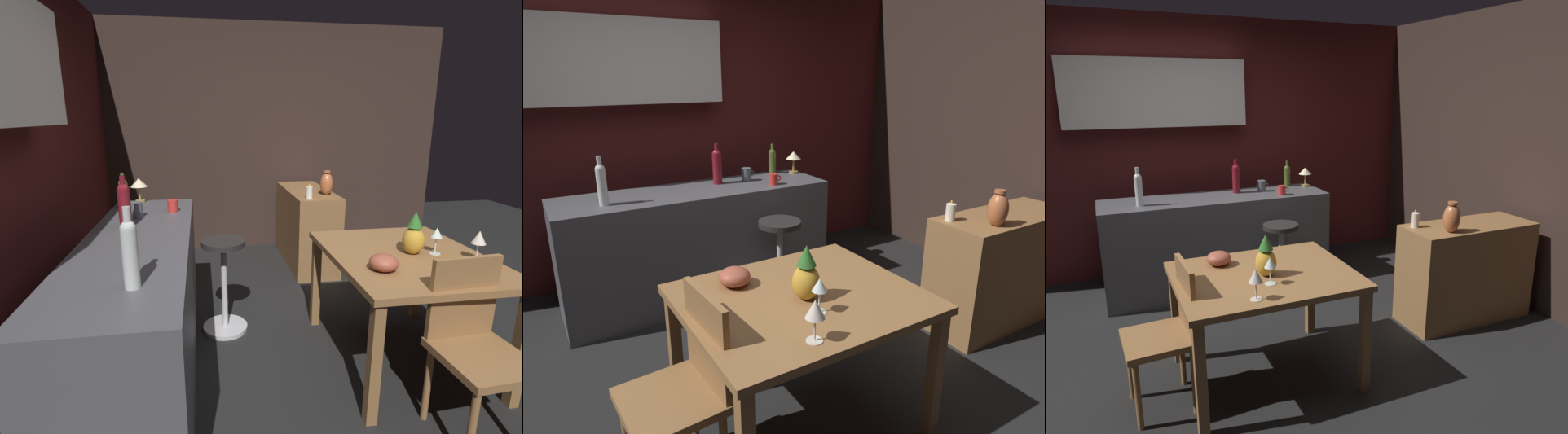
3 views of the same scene
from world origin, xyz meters
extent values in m
plane|color=black|center=(0.00, 0.00, 0.00)|extent=(9.00, 9.00, 0.00)
cube|color=#33231E|center=(2.55, 0.30, 1.30)|extent=(0.10, 4.40, 2.60)
cube|color=olive|center=(0.02, -0.25, 0.72)|extent=(1.13, 0.94, 0.04)
cube|color=olive|center=(-0.49, 0.17, 0.35)|extent=(0.06, 0.06, 0.70)
cube|color=olive|center=(0.53, 0.17, 0.35)|extent=(0.06, 0.06, 0.70)
cube|color=olive|center=(-0.49, -0.67, 0.35)|extent=(0.06, 0.06, 0.70)
cube|color=olive|center=(0.53, -0.67, 0.35)|extent=(0.06, 0.06, 0.70)
cube|color=#4C4C51|center=(0.11, 1.38, 0.45)|extent=(2.10, 0.60, 0.90)
cube|color=olive|center=(1.83, -0.11, 0.41)|extent=(1.10, 0.44, 0.82)
cube|color=olive|center=(-0.66, -0.30, 0.45)|extent=(0.42, 0.42, 0.04)
cube|color=olive|center=(-0.48, -0.29, 0.68)|extent=(0.05, 0.38, 0.45)
cylinder|color=olive|center=(-0.83, -0.15, 0.22)|extent=(0.04, 0.04, 0.43)
cylinder|color=olive|center=(-0.49, -0.45, 0.22)|extent=(0.04, 0.04, 0.43)
cylinder|color=olive|center=(-0.51, -0.13, 0.22)|extent=(0.04, 0.04, 0.43)
cylinder|color=#262323|center=(0.56, 0.86, 0.69)|extent=(0.32, 0.32, 0.04)
cylinder|color=silver|center=(0.56, 0.86, 0.35)|extent=(0.04, 0.04, 0.67)
cylinder|color=silver|center=(0.56, 0.86, 0.01)|extent=(0.34, 0.34, 0.03)
cylinder|color=silver|center=(0.00, -0.43, 0.74)|extent=(0.07, 0.07, 0.00)
cylinder|color=silver|center=(0.00, -0.43, 0.80)|extent=(0.01, 0.01, 0.10)
cone|color=silver|center=(0.00, -0.43, 0.88)|extent=(0.07, 0.07, 0.06)
cylinder|color=silver|center=(-0.15, -0.61, 0.74)|extent=(0.07, 0.07, 0.00)
cylinder|color=silver|center=(-0.15, -0.61, 0.80)|extent=(0.01, 0.01, 0.10)
cone|color=silver|center=(-0.15, -0.61, 0.89)|extent=(0.08, 0.08, 0.08)
ellipsoid|color=gold|center=(0.02, -0.29, 0.83)|extent=(0.13, 0.13, 0.17)
cone|color=#2D6B28|center=(0.02, -0.29, 0.96)|extent=(0.09, 0.09, 0.10)
ellipsoid|color=#9E4C38|center=(-0.21, 0.01, 0.79)|extent=(0.16, 0.16, 0.09)
cylinder|color=silver|center=(-0.58, 1.29, 1.03)|extent=(0.07, 0.07, 0.25)
sphere|color=silver|center=(-0.58, 1.29, 1.15)|extent=(0.07, 0.07, 0.07)
cylinder|color=silver|center=(-0.58, 1.29, 1.21)|extent=(0.03, 0.03, 0.07)
cylinder|color=maroon|center=(0.33, 1.48, 1.02)|extent=(0.08, 0.08, 0.24)
sphere|color=maroon|center=(0.33, 1.48, 1.14)|extent=(0.08, 0.08, 0.08)
cylinder|color=maroon|center=(0.33, 1.48, 1.20)|extent=(0.03, 0.03, 0.06)
cylinder|color=#475623|center=(0.91, 1.59, 0.99)|extent=(0.06, 0.06, 0.19)
sphere|color=#475623|center=(0.91, 1.59, 1.09)|extent=(0.06, 0.06, 0.06)
cylinder|color=#475623|center=(0.91, 1.59, 1.14)|extent=(0.03, 0.03, 0.06)
cylinder|color=#515660|center=(0.58, 1.45, 0.95)|extent=(0.08, 0.08, 0.11)
torus|color=#515660|center=(0.63, 1.45, 0.96)|extent=(0.05, 0.01, 0.05)
cylinder|color=red|center=(0.71, 1.22, 0.94)|extent=(0.07, 0.07, 0.09)
torus|color=red|center=(0.76, 1.22, 0.95)|extent=(0.05, 0.01, 0.05)
cylinder|color=#A58447|center=(1.08, 1.50, 0.91)|extent=(0.08, 0.08, 0.02)
cylinder|color=#A58447|center=(1.08, 1.50, 0.98)|extent=(0.02, 0.02, 0.11)
cone|color=beige|center=(1.08, 1.50, 1.06)|extent=(0.13, 0.13, 0.07)
cylinder|color=white|center=(1.37, 0.00, 0.88)|extent=(0.06, 0.06, 0.12)
ellipsoid|color=yellow|center=(1.37, 0.00, 0.95)|extent=(0.01, 0.01, 0.03)
ellipsoid|color=#B26038|center=(1.54, -0.22, 0.93)|extent=(0.13, 0.13, 0.22)
cylinder|color=#B26038|center=(1.54, -0.22, 1.05)|extent=(0.07, 0.07, 0.02)
camera|label=1|loc=(-2.10, 1.00, 1.58)|focal=26.66mm
camera|label=2|loc=(-1.07, -1.90, 1.77)|focal=31.28mm
camera|label=3|loc=(-0.87, -2.96, 1.88)|focal=32.57mm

